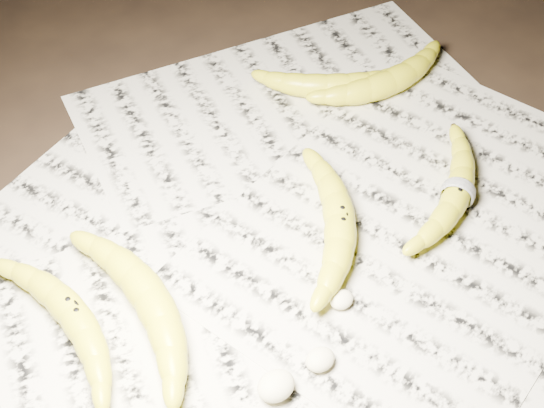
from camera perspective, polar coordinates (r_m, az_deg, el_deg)
ground at (r=0.90m, az=1.53°, el=-2.85°), size 3.00×3.00×0.00m
newspaper_patch at (r=0.89m, az=0.34°, el=-3.14°), size 0.90×0.70×0.01m
banana_left_a at (r=0.83m, az=-14.80°, el=-7.91°), size 0.06×0.20×0.04m
banana_left_b at (r=0.82m, az=-9.13°, el=-6.94°), size 0.09×0.22×0.04m
banana_center at (r=0.88m, az=5.15°, el=-1.31°), size 0.18×0.20×0.04m
banana_taped at (r=0.94m, az=13.85°, el=0.95°), size 0.20×0.14×0.03m
banana_upper_a at (r=1.08m, az=8.81°, el=9.19°), size 0.20×0.08×0.04m
banana_upper_b at (r=1.07m, az=4.14°, el=8.99°), size 0.17×0.15×0.04m
measuring_tape at (r=0.94m, az=13.85°, el=0.95°), size 0.02×0.04×0.04m
flesh_chunk_a at (r=0.77m, az=0.31°, el=-13.39°), size 0.04×0.03×0.02m
flesh_chunk_b at (r=0.79m, az=3.66°, el=-11.46°), size 0.03×0.03×0.02m
flesh_chunk_c at (r=0.83m, az=5.28°, el=-7.03°), size 0.03×0.02×0.02m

